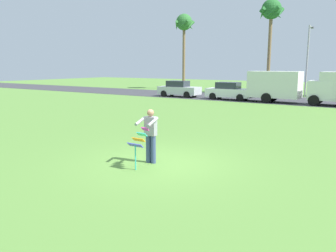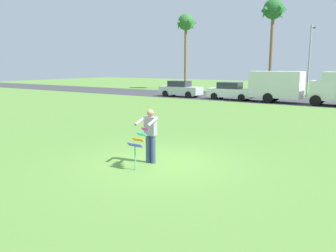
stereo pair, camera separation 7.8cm
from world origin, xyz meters
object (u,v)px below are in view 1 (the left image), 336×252
kite_held (139,141)px  person_kite_flyer (150,134)px  palm_tree_right_near (271,14)px  palm_tree_left_near (184,26)px  parked_car_white (229,91)px  parked_truck_white_box (284,86)px  streetlight_pole (308,56)px  parked_car_silver (179,89)px

kite_held → person_kite_flyer: bearing=95.6°
palm_tree_right_near → palm_tree_left_near: bearing=170.9°
parked_car_white → parked_truck_white_box: 4.96m
parked_truck_white_box → palm_tree_left_near: palm_tree_left_near is taller
streetlight_pole → parked_car_white: bearing=-125.7°
parked_car_white → palm_tree_right_near: bearing=83.3°
parked_car_silver → palm_tree_left_near: bearing=118.3°
person_kite_flyer → kite_held: size_ratio=1.41×
palm_tree_left_near → palm_tree_right_near: bearing=-9.1°
parked_car_white → palm_tree_right_near: 11.36m
person_kite_flyer → palm_tree_right_near: 30.22m
person_kite_flyer → parked_car_silver: size_ratio=0.41×
palm_tree_left_near → parked_truck_white_box: bearing=-32.8°
parked_truck_white_box → palm_tree_left_near: size_ratio=0.69×
palm_tree_left_near → kite_held: bearing=-61.5°
kite_held → palm_tree_left_near: bearing=118.5°
person_kite_flyer → palm_tree_left_near: palm_tree_left_near is taller
palm_tree_left_near → person_kite_flyer: bearing=-61.1°
parked_car_silver → palm_tree_right_near: size_ratio=0.42×
palm_tree_right_near → parked_truck_white_box: bearing=-64.6°
palm_tree_right_near → streetlight_pole: size_ratio=1.43×
person_kite_flyer → kite_held: 0.70m
palm_tree_right_near → kite_held: bearing=-80.1°
palm_tree_left_near → parked_car_silver: bearing=-61.7°
parked_truck_white_box → kite_held: bearing=-86.7°
person_kite_flyer → parked_truck_white_box: size_ratio=0.26×
kite_held → palm_tree_right_near: bearing=99.9°
palm_tree_left_near → palm_tree_right_near: 12.02m
kite_held → palm_tree_left_near: 36.48m
palm_tree_right_near → parked_car_silver: bearing=-127.6°
person_kite_flyer → palm_tree_right_near: (-5.11, 28.82, 7.54)m
palm_tree_right_near → streetlight_pole: (4.20, -1.10, -4.49)m
person_kite_flyer → parked_car_white: (-6.09, 20.53, -0.18)m
parked_car_white → palm_tree_left_near: (-10.89, 10.18, 7.42)m
palm_tree_left_near → streetlight_pole: 16.87m
parked_car_silver → kite_held: bearing=-61.4°
parked_car_silver → parked_car_white: bearing=0.0°
kite_held → streetlight_pole: 28.60m
person_kite_flyer → parked_car_silver: bearing=119.2°
kite_held → parked_car_white: (-6.16, 21.22, -0.07)m
streetlight_pole → person_kite_flyer: bearing=-88.1°
parked_car_white → palm_tree_right_near: palm_tree_right_near is taller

